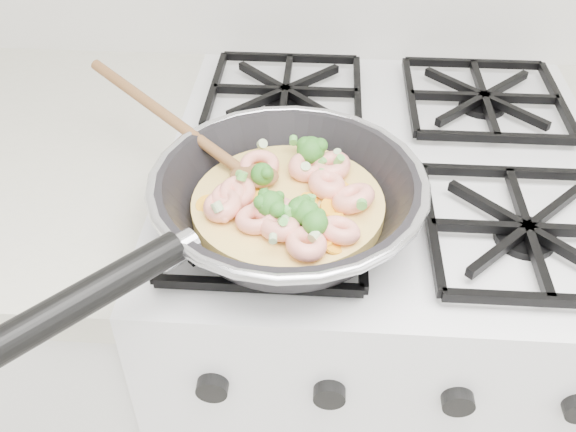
{
  "coord_description": "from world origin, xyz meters",
  "views": [
    {
      "loc": [
        -0.09,
        0.98,
        1.41
      ],
      "look_at": [
        -0.13,
        1.54,
        0.93
      ],
      "focal_mm": 39.99,
      "sensor_mm": 36.0,
      "label": 1
    }
  ],
  "objects": [
    {
      "name": "skillet",
      "position": [
        -0.13,
        1.54,
        0.96
      ],
      "size": [
        0.42,
        0.45,
        0.1
      ],
      "rotation": [
        0.0,
        0.0,
        -0.27
      ],
      "color": "black",
      "rests_on": "stove"
    },
    {
      "name": "stove",
      "position": [
        0.0,
        1.7,
        0.46
      ],
      "size": [
        0.6,
        0.6,
        0.92
      ],
      "color": "white",
      "rests_on": "ground"
    }
  ]
}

